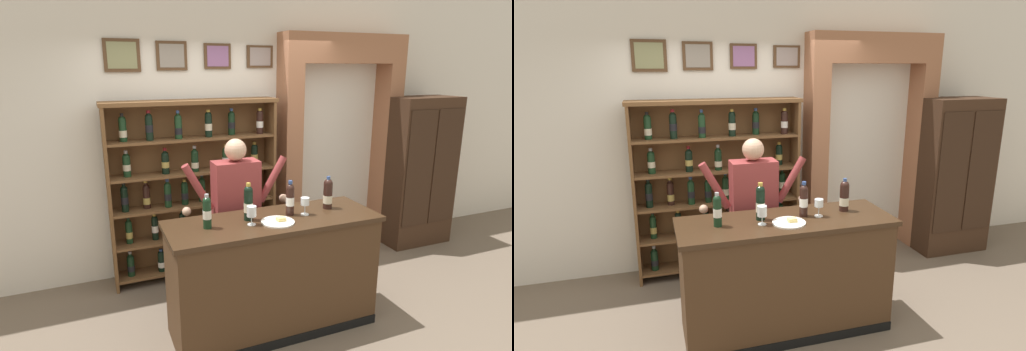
# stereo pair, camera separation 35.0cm
# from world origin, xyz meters

# --- Properties ---
(ground_plane) EXTENTS (14.00, 14.00, 0.02)m
(ground_plane) POSITION_xyz_m (0.00, 0.00, -0.01)
(ground_plane) COLOR #6B5B4C
(back_wall) EXTENTS (12.00, 0.19, 3.23)m
(back_wall) POSITION_xyz_m (-0.00, 1.53, 1.62)
(back_wall) COLOR silver
(back_wall) RESTS_ON ground
(wine_shelf) EXTENTS (1.79, 0.30, 1.91)m
(wine_shelf) POSITION_xyz_m (-0.32, 1.25, 1.00)
(wine_shelf) COLOR brown
(wine_shelf) RESTS_ON ground
(archway_doorway) EXTENTS (1.58, 0.45, 2.60)m
(archway_doorway) POSITION_xyz_m (1.52, 1.40, 1.46)
(archway_doorway) COLOR #9E6647
(archway_doorway) RESTS_ON ground
(side_cabinet) EXTENTS (0.86, 0.49, 1.88)m
(side_cabinet) POSITION_xyz_m (2.54, 1.04, 0.94)
(side_cabinet) COLOR #382316
(side_cabinet) RESTS_ON ground
(tasting_counter) EXTENTS (1.79, 0.62, 1.01)m
(tasting_counter) POSITION_xyz_m (0.04, -0.00, 0.50)
(tasting_counter) COLOR #422B19
(tasting_counter) RESTS_ON ground
(shopkeeper) EXTENTS (1.03, 0.22, 1.60)m
(shopkeeper) POSITION_xyz_m (-0.10, 0.53, 0.99)
(shopkeeper) COLOR #2D3347
(shopkeeper) RESTS_ON ground
(tasting_bottle_chianti) EXTENTS (0.07, 0.07, 0.28)m
(tasting_bottle_chianti) POSITION_xyz_m (-0.52, 0.01, 1.14)
(tasting_bottle_chianti) COLOR black
(tasting_bottle_chianti) RESTS_ON tasting_counter
(tasting_bottle_super_tuscan) EXTENTS (0.08, 0.08, 0.32)m
(tasting_bottle_super_tuscan) POSITION_xyz_m (-0.16, 0.06, 1.16)
(tasting_bottle_super_tuscan) COLOR black
(tasting_bottle_super_tuscan) RESTS_ON tasting_counter
(tasting_bottle_riserva) EXTENTS (0.07, 0.07, 0.30)m
(tasting_bottle_riserva) POSITION_xyz_m (0.21, 0.04, 1.15)
(tasting_bottle_riserva) COLOR black
(tasting_bottle_riserva) RESTS_ON tasting_counter
(tasting_bottle_prosecco) EXTENTS (0.08, 0.08, 0.29)m
(tasting_bottle_prosecco) POSITION_xyz_m (0.60, 0.07, 1.14)
(tasting_bottle_prosecco) COLOR black
(tasting_bottle_prosecco) RESTS_ON tasting_counter
(wine_glass_center) EXTENTS (0.07, 0.07, 0.15)m
(wine_glass_center) POSITION_xyz_m (0.33, -0.01, 1.12)
(wine_glass_center) COLOR silver
(wine_glass_center) RESTS_ON tasting_counter
(wine_glass_spare) EXTENTS (0.08, 0.08, 0.16)m
(wine_glass_spare) POSITION_xyz_m (-0.18, -0.06, 1.12)
(wine_glass_spare) COLOR silver
(wine_glass_spare) RESTS_ON tasting_counter
(cheese_plate) EXTENTS (0.27, 0.27, 0.04)m
(cheese_plate) POSITION_xyz_m (0.04, -0.09, 1.02)
(cheese_plate) COLOR white
(cheese_plate) RESTS_ON tasting_counter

